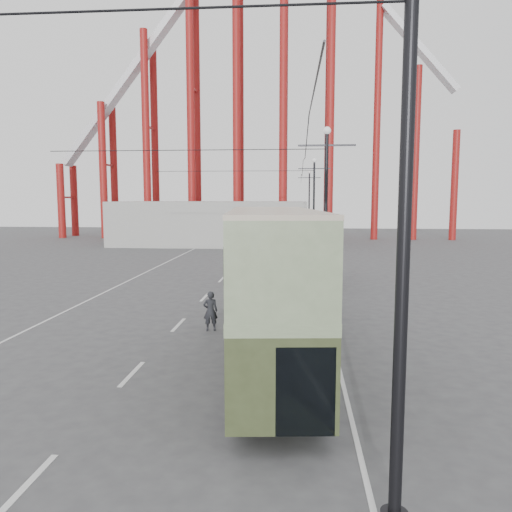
# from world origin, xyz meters

# --- Properties ---
(ground) EXTENTS (160.00, 160.00, 0.00)m
(ground) POSITION_xyz_m (0.00, 0.00, 0.00)
(ground) COLOR #434346
(ground) RESTS_ON ground
(road_markings) EXTENTS (12.52, 120.00, 0.01)m
(road_markings) POSITION_xyz_m (-0.86, 19.70, 0.01)
(road_markings) COLOR silver
(road_markings) RESTS_ON ground
(lamp_post_near) EXTENTS (3.20, 0.44, 10.80)m
(lamp_post_near) POSITION_xyz_m (5.60, -3.00, 7.86)
(lamp_post_near) COLOR black
(lamp_post_near) RESTS_ON ground
(lamp_post_mid) EXTENTS (3.20, 0.44, 9.32)m
(lamp_post_mid) POSITION_xyz_m (5.60, 18.00, 4.68)
(lamp_post_mid) COLOR black
(lamp_post_mid) RESTS_ON ground
(lamp_post_far) EXTENTS (3.20, 0.44, 9.32)m
(lamp_post_far) POSITION_xyz_m (5.60, 40.00, 4.68)
(lamp_post_far) COLOR black
(lamp_post_far) RESTS_ON ground
(lamp_post_distant) EXTENTS (3.20, 0.44, 9.32)m
(lamp_post_distant) POSITION_xyz_m (5.60, 62.00, 4.68)
(lamp_post_distant) COLOR black
(lamp_post_distant) RESTS_ON ground
(roller_coaster) EXTENTS (52.95, 5.00, 55.48)m
(roller_coaster) POSITION_xyz_m (-2.49, 56.89, 22.92)
(roller_coaster) COLOR maroon
(roller_coaster) RESTS_ON ground
(fairground_shed) EXTENTS (22.00, 10.00, 5.00)m
(fairground_shed) POSITION_xyz_m (-6.00, 47.00, 2.50)
(fairground_shed) COLOR #A4A49F
(fairground_shed) RESTS_ON ground
(double_decker_bus) EXTENTS (3.27, 9.59, 5.05)m
(double_decker_bus) POSITION_xyz_m (3.32, 3.97, 2.83)
(double_decker_bus) COLOR #343C20
(double_decker_bus) RESTS_ON ground
(single_decker_green) EXTENTS (2.45, 9.83, 2.77)m
(single_decker_green) POSITION_xyz_m (3.22, 10.11, 1.56)
(single_decker_green) COLOR gray
(single_decker_green) RESTS_ON ground
(single_decker_cream) EXTENTS (2.97, 9.41, 2.88)m
(single_decker_cream) POSITION_xyz_m (3.50, 22.03, 1.62)
(single_decker_cream) COLOR #BCAE97
(single_decker_cream) RESTS_ON ground
(pedestrian) EXTENTS (0.68, 0.54, 1.63)m
(pedestrian) POSITION_xyz_m (0.53, 9.21, 0.82)
(pedestrian) COLOR black
(pedestrian) RESTS_ON ground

